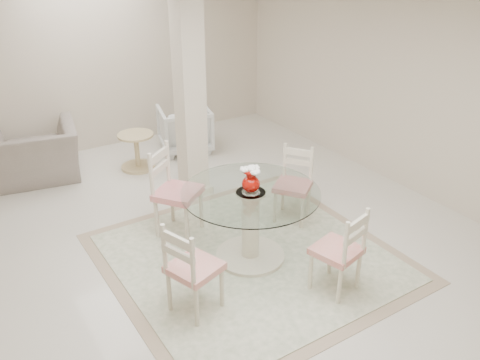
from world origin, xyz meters
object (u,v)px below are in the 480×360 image
dining_chair_east (295,179)px  recliner_taupe (34,153)px  red_vase (251,179)px  column (190,94)px  dining_chair_west (189,264)px  armchair_white (185,129)px  dining_table (250,225)px  dining_chair_south (343,246)px  dining_chair_north (172,185)px  side_table (137,153)px

dining_chair_east → recliner_taupe: dining_chair_east is taller
red_vase → recliner_taupe: bearing=114.2°
column → dining_chair_west: (-1.14, -2.08, -0.81)m
red_vase → armchair_white: 3.16m
red_vase → dining_chair_west: 1.09m
dining_table → red_vase: bearing=-18.4°
recliner_taupe → armchair_white: 2.23m
red_vase → dining_chair_south: (0.41, -0.93, -0.42)m
armchair_white → dining_chair_south: bearing=99.3°
dining_table → recliner_taupe: dining_table is taller
column → red_vase: (-0.21, -1.66, -0.41)m
recliner_taupe → armchair_white: recliner_taupe is taller
red_vase → dining_chair_west: bearing=-155.7°
dining_chair_north → red_vase: bearing=-100.9°
red_vase → side_table: red_vase is taller
dining_table → dining_chair_south: (0.41, -0.93, 0.12)m
dining_table → red_vase: 0.53m
dining_chair_south → dining_chair_west: bearing=-34.7°
column → red_vase: bearing=-97.2°
dining_table → dining_chair_north: (-0.44, 0.92, 0.19)m
dining_chair_west → side_table: 3.30m
dining_chair_south → side_table: (-0.54, 3.70, -0.28)m
dining_chair_east → red_vase: bearing=-101.1°
red_vase → armchair_white: (0.78, 3.01, -0.59)m
dining_table → dining_chair_west: bearing=-155.6°
dining_table → recliner_taupe: size_ratio=1.19×
dining_chair_north → dining_chair_west: (-0.48, -1.34, -0.06)m
column → dining_chair_east: size_ratio=2.72×
dining_chair_north → recliner_taupe: dining_chair_north is taller
dining_chair_east → side_table: (-1.04, 2.34, -0.28)m
column → dining_chair_west: 2.51m
armchair_white → side_table: bearing=29.4°
column → recliner_taupe: bearing=136.9°
red_vase → dining_table: bearing=161.6°
dining_chair_west → side_table: (0.80, 3.19, -0.30)m
column → armchair_white: size_ratio=3.48×
red_vase → side_table: (-0.12, 2.77, -0.70)m
column → armchair_white: 1.77m
recliner_taupe → armchair_white: (2.22, -0.20, -0.03)m
dining_chair_west → armchair_white: bearing=-45.1°
dining_chair_west → armchair_white: (1.70, 3.43, -0.19)m
column → dining_chair_east: bearing=-60.2°
armchair_white → dining_chair_east: bearing=107.7°
red_vase → dining_chair_south: bearing=-66.0°
side_table → red_vase: bearing=-87.4°
red_vase → dining_chair_east: red_vase is taller
dining_table → dining_chair_north: dining_chair_north is taller
dining_table → red_vase: red_vase is taller
dining_table → recliner_taupe: bearing=114.2°
dining_chair_south → armchair_white: bearing=-109.3°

